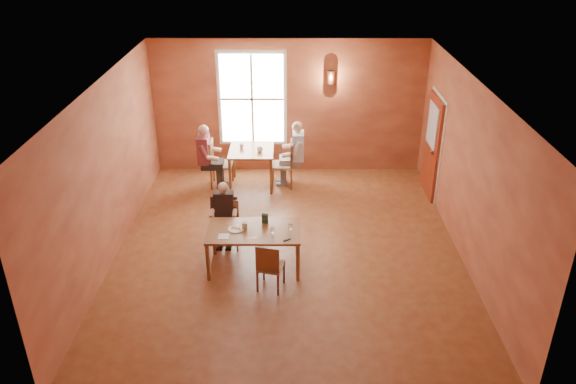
{
  "coord_description": "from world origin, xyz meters",
  "views": [
    {
      "loc": [
        0.04,
        -8.43,
        5.37
      ],
      "look_at": [
        0.0,
        0.2,
        1.05
      ],
      "focal_mm": 35.0,
      "sensor_mm": 36.0,
      "label": 1
    }
  ],
  "objects_px": {
    "chair_empty": "(271,265)",
    "diner_maroon": "(220,156)",
    "chair_diner_maroon": "(222,163)",
    "chair_diner_main": "(228,226)",
    "main_table": "(254,249)",
    "diner_main": "(227,220)",
    "chair_diner_white": "(282,164)",
    "diner_white": "(283,156)",
    "second_table": "(252,168)"
  },
  "relations": [
    {
      "from": "chair_diner_main",
      "to": "diner_white",
      "type": "xyz_separation_m",
      "value": [
        0.95,
        2.5,
        0.27
      ]
    },
    {
      "from": "chair_empty",
      "to": "second_table",
      "type": "distance_m",
      "value": 3.77
    },
    {
      "from": "second_table",
      "to": "chair_diner_white",
      "type": "xyz_separation_m",
      "value": [
        0.65,
        0.0,
        0.09
      ]
    },
    {
      "from": "chair_diner_white",
      "to": "diner_white",
      "type": "relative_size",
      "value": 0.73
    },
    {
      "from": "chair_diner_main",
      "to": "second_table",
      "type": "distance_m",
      "value": 2.52
    },
    {
      "from": "diner_main",
      "to": "chair_diner_maroon",
      "type": "height_order",
      "value": "diner_main"
    },
    {
      "from": "chair_empty",
      "to": "chair_diner_maroon",
      "type": "height_order",
      "value": "chair_diner_maroon"
    },
    {
      "from": "chair_diner_main",
      "to": "diner_maroon",
      "type": "bearing_deg",
      "value": -80.59
    },
    {
      "from": "main_table",
      "to": "diner_maroon",
      "type": "height_order",
      "value": "diner_maroon"
    },
    {
      "from": "chair_diner_white",
      "to": "chair_diner_maroon",
      "type": "bearing_deg",
      "value": 90.0
    },
    {
      "from": "chair_diner_main",
      "to": "chair_diner_white",
      "type": "bearing_deg",
      "value": -110.09
    },
    {
      "from": "diner_main",
      "to": "chair_diner_white",
      "type": "distance_m",
      "value": 2.69
    },
    {
      "from": "chair_diner_white",
      "to": "chair_diner_main",
      "type": "bearing_deg",
      "value": 159.91
    },
    {
      "from": "diner_main",
      "to": "chair_diner_maroon",
      "type": "xyz_separation_m",
      "value": [
        -0.38,
        2.53,
        -0.04
      ]
    },
    {
      "from": "main_table",
      "to": "chair_diner_white",
      "type": "relative_size",
      "value": 1.5
    },
    {
      "from": "chair_diner_white",
      "to": "diner_maroon",
      "type": "height_order",
      "value": "diner_maroon"
    },
    {
      "from": "second_table",
      "to": "chair_diner_white",
      "type": "bearing_deg",
      "value": 0.0
    },
    {
      "from": "chair_diner_main",
      "to": "diner_main",
      "type": "distance_m",
      "value": 0.14
    },
    {
      "from": "chair_diner_main",
      "to": "diner_maroon",
      "type": "height_order",
      "value": "diner_maroon"
    },
    {
      "from": "chair_empty",
      "to": "chair_diner_maroon",
      "type": "relative_size",
      "value": 0.81
    },
    {
      "from": "chair_diner_white",
      "to": "chair_diner_maroon",
      "type": "xyz_separation_m",
      "value": [
        -1.3,
        0.0,
        0.01
      ]
    },
    {
      "from": "diner_main",
      "to": "chair_empty",
      "type": "relative_size",
      "value": 1.33
    },
    {
      "from": "chair_empty",
      "to": "diner_maroon",
      "type": "distance_m",
      "value": 3.93
    },
    {
      "from": "chair_diner_white",
      "to": "diner_white",
      "type": "distance_m",
      "value": 0.19
    },
    {
      "from": "chair_empty",
      "to": "diner_white",
      "type": "height_order",
      "value": "diner_white"
    },
    {
      "from": "diner_main",
      "to": "diner_maroon",
      "type": "relative_size",
      "value": 0.82
    },
    {
      "from": "second_table",
      "to": "diner_maroon",
      "type": "distance_m",
      "value": 0.73
    },
    {
      "from": "chair_diner_white",
      "to": "chair_diner_maroon",
      "type": "height_order",
      "value": "chair_diner_maroon"
    },
    {
      "from": "chair_empty",
      "to": "chair_diner_white",
      "type": "xyz_separation_m",
      "value": [
        0.12,
        3.73,
        0.09
      ]
    },
    {
      "from": "chair_empty",
      "to": "chair_diner_maroon",
      "type": "distance_m",
      "value": 3.92
    },
    {
      "from": "chair_diner_white",
      "to": "diner_main",
      "type": "bearing_deg",
      "value": 160.13
    },
    {
      "from": "chair_diner_main",
      "to": "second_table",
      "type": "bearing_deg",
      "value": -96.05
    },
    {
      "from": "chair_diner_white",
      "to": "chair_empty",
      "type": "bearing_deg",
      "value": 178.12
    },
    {
      "from": "chair_diner_maroon",
      "to": "diner_maroon",
      "type": "relative_size",
      "value": 0.75
    },
    {
      "from": "second_table",
      "to": "chair_diner_white",
      "type": "height_order",
      "value": "chair_diner_white"
    },
    {
      "from": "diner_main",
      "to": "chair_diner_white",
      "type": "height_order",
      "value": "diner_main"
    },
    {
      "from": "chair_diner_white",
      "to": "diner_maroon",
      "type": "bearing_deg",
      "value": 90.0
    },
    {
      "from": "chair_diner_main",
      "to": "main_table",
      "type": "bearing_deg",
      "value": 127.57
    },
    {
      "from": "diner_main",
      "to": "diner_white",
      "type": "distance_m",
      "value": 2.71
    },
    {
      "from": "second_table",
      "to": "chair_diner_maroon",
      "type": "relative_size",
      "value": 0.9
    },
    {
      "from": "chair_diner_main",
      "to": "diner_main",
      "type": "height_order",
      "value": "diner_main"
    },
    {
      "from": "diner_main",
      "to": "chair_empty",
      "type": "bearing_deg",
      "value": 123.45
    },
    {
      "from": "main_table",
      "to": "chair_diner_white",
      "type": "distance_m",
      "value": 3.18
    },
    {
      "from": "main_table",
      "to": "chair_diner_main",
      "type": "relative_size",
      "value": 1.82
    },
    {
      "from": "chair_diner_maroon",
      "to": "main_table",
      "type": "bearing_deg",
      "value": 15.68
    },
    {
      "from": "main_table",
      "to": "diner_main",
      "type": "xyz_separation_m",
      "value": [
        -0.5,
        0.62,
        0.2
      ]
    },
    {
      "from": "chair_diner_main",
      "to": "chair_empty",
      "type": "xyz_separation_m",
      "value": [
        0.79,
        -1.23,
        0.0
      ]
    },
    {
      "from": "second_table",
      "to": "diner_maroon",
      "type": "relative_size",
      "value": 0.68
    },
    {
      "from": "diner_main",
      "to": "second_table",
      "type": "height_order",
      "value": "diner_main"
    },
    {
      "from": "main_table",
      "to": "diner_white",
      "type": "bearing_deg",
      "value": 81.96
    }
  ]
}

